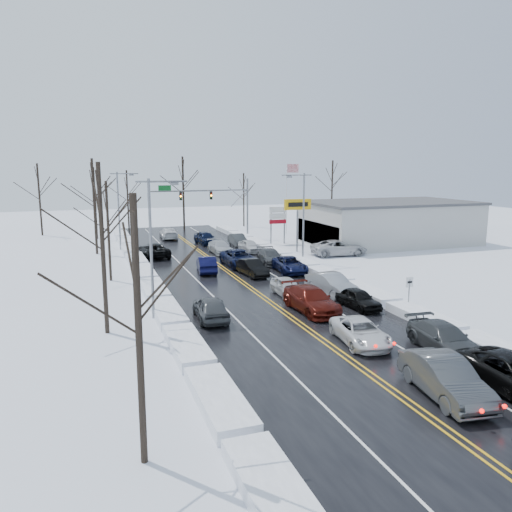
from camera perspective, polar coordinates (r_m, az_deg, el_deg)
name	(u,v)px	position (r m, az deg, el deg)	size (l,w,h in m)	color
ground	(257,292)	(39.02, 0.07, -4.19)	(160.00, 160.00, 0.00)	silver
road_surface	(249,287)	(40.85, -0.86, -3.51)	(14.00, 84.00, 0.01)	black
snow_bank_left	(155,294)	(39.21, -11.49, -4.33)	(1.74, 72.00, 0.60)	white
snow_bank_right	(332,280)	(43.78, 8.63, -2.69)	(1.74, 72.00, 0.60)	white
traffic_signal_mast	(211,198)	(65.73, -5.20, 6.58)	(13.28, 0.39, 8.00)	slate
tires_plus_sign	(298,208)	(56.72, 4.77, 5.49)	(3.20, 0.34, 6.00)	slate
used_vehicles_sign	(278,218)	(62.39, 2.50, 4.42)	(2.20, 0.22, 4.65)	slate
speed_limit_sign	(409,287)	(35.48, 17.12, -3.44)	(0.55, 0.09, 2.35)	slate
flagpole	(288,192)	(71.33, 3.64, 7.26)	(1.87, 1.20, 10.00)	silver
dealership_building	(389,222)	(65.25, 14.91, 3.75)	(20.40, 12.40, 5.30)	#ABABA6
streetlight_ne	(302,210)	(50.34, 5.25, 5.22)	(3.20, 0.25, 9.00)	slate
streetlight_sw	(154,237)	(32.23, -11.59, 2.12)	(3.20, 0.25, 9.00)	slate
streetlight_nw	(120,204)	(59.95, -15.25, 5.73)	(3.20, 0.25, 9.00)	slate
tree_left_a	(136,280)	(16.10, -13.50, -2.67)	(3.60, 3.60, 9.00)	#2D231C
tree_left_b	(101,216)	(29.79, -17.31, 4.44)	(4.00, 4.00, 10.00)	#2D231C
tree_left_c	(107,212)	(43.85, -16.63, 4.88)	(3.40, 3.40, 8.50)	#2D231C
tree_left_d	(93,188)	(57.70, -18.10, 7.43)	(4.20, 4.20, 10.50)	#2D231C
tree_left_e	(94,189)	(69.73, -17.98, 7.29)	(3.80, 3.80, 9.50)	#2D231C
tree_far_a	(39,185)	(75.89, -23.60, 7.41)	(4.00, 4.00, 10.00)	#2D231C
tree_far_b	(127,189)	(76.99, -14.51, 7.46)	(3.60, 3.60, 9.00)	#2D231C
tree_far_c	(183,179)	(76.05, -8.34, 8.70)	(4.40, 4.40, 11.00)	#2D231C
tree_far_d	(244,189)	(80.07, -1.42, 7.63)	(3.40, 3.40, 8.50)	#2D231C
tree_far_e	(332,179)	(86.70, 8.71, 8.66)	(4.20, 4.20, 10.50)	#2D231C
queued_car_1	(444,396)	(23.77, 20.65, -14.77)	(1.82, 5.21, 1.72)	#404245
queued_car_2	(360,343)	(28.91, 11.81, -9.72)	(2.21, 4.79, 1.33)	silver
queued_car_3	(311,311)	(34.35, 6.30, -6.30)	(2.30, 5.65, 1.64)	#4D100A
queued_car_4	(287,296)	(38.20, 3.57, -4.53)	(1.64, 4.07, 1.39)	silver
queued_car_5	(252,276)	(44.87, -0.44, -2.25)	(1.53, 4.40, 1.45)	black
queued_car_6	(239,266)	(48.99, -1.92, -1.17)	(2.65, 5.75, 1.60)	black
queued_car_7	(220,253)	(56.18, -4.13, 0.31)	(1.97, 4.85, 1.41)	#B0B3B8
queued_car_8	(206,244)	(62.67, -5.77, 1.34)	(1.89, 4.69, 1.60)	black
queued_car_11	(443,351)	(28.94, 20.62, -10.17)	(2.07, 5.10, 1.48)	#383A3C
queued_car_12	(358,308)	(35.64, 11.58, -5.83)	(1.60, 3.99, 1.36)	black
queued_car_13	(331,295)	(38.67, 8.60, -4.45)	(1.78, 5.10, 1.68)	#9C9FA4
queued_car_14	(290,272)	(46.38, 3.88, -1.85)	(2.36, 5.11, 1.42)	black
queued_car_15	(270,264)	(50.27, 1.66, -0.87)	(2.01, 4.94, 1.43)	#393B3E
queued_car_16	(250,252)	(56.73, -0.73, 0.44)	(1.66, 4.13, 1.41)	silver
queued_car_17	(238,246)	(61.36, -2.09, 1.19)	(1.51, 4.34, 1.43)	#383A3C
oncoming_car_0	(207,272)	(46.55, -5.66, -1.84)	(1.58, 4.54, 1.50)	#0B0C33
oncoming_car_1	(154,257)	(54.88, -11.56, -0.12)	(2.53, 5.48, 1.52)	black
oncoming_car_2	(169,239)	(68.04, -9.94, 1.96)	(2.11, 5.20, 1.51)	silver
oncoming_car_3	(211,320)	(32.53, -5.18, -7.24)	(1.84, 4.58, 1.56)	#414447
parked_car_0	(339,255)	(55.50, 9.44, 0.07)	(2.83, 6.13, 1.70)	silver
parked_car_1	(350,250)	(59.54, 10.73, 0.73)	(1.95, 4.79, 1.39)	#3B3E40
parked_car_2	(315,243)	(63.48, 6.72, 1.44)	(1.75, 4.35, 1.48)	black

